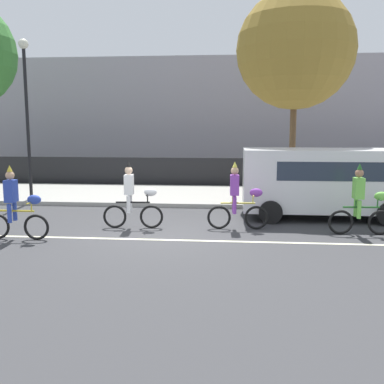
{
  "coord_description": "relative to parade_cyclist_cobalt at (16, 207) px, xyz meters",
  "views": [
    {
      "loc": [
        1.94,
        -11.59,
        2.92
      ],
      "look_at": [
        0.77,
        1.2,
        1.0
      ],
      "focal_mm": 42.0,
      "sensor_mm": 36.0,
      "label": 1
    }
  ],
  "objects": [
    {
      "name": "road_centre_line",
      "position": [
        3.56,
        0.29,
        -0.84
      ],
      "size": [
        36.0,
        0.14,
        0.01
      ],
      "primitive_type": "cube",
      "color": "beige",
      "rests_on": "ground"
    },
    {
      "name": "building_backdrop",
      "position": [
        4.98,
        18.79,
        2.53
      ],
      "size": [
        28.0,
        8.0,
        6.75
      ],
      "primitive_type": "cube",
      "color": "#99939E",
      "rests_on": "ground"
    },
    {
      "name": "parade_cyclist_cobalt",
      "position": [
        0.0,
        0.0,
        0.0
      ],
      "size": [
        1.72,
        0.5,
        1.92
      ],
      "color": "black",
      "rests_on": "ground"
    },
    {
      "name": "street_tree_near_lamp",
      "position": [
        7.76,
        6.76,
        4.84
      ],
      "size": [
        4.4,
        4.4,
        7.74
      ],
      "color": "brown",
      "rests_on": "sidewalk_curb"
    },
    {
      "name": "parade_cyclist_lime",
      "position": [
        8.94,
        1.34,
        0.0
      ],
      "size": [
        1.72,
        0.5,
        1.92
      ],
      "color": "black",
      "rests_on": "ground"
    },
    {
      "name": "parade_cyclist_zebra",
      "position": [
        2.7,
        1.53,
        0.0
      ],
      "size": [
        1.72,
        0.5,
        1.92
      ],
      "color": "black",
      "rests_on": "ground"
    },
    {
      "name": "ground_plane",
      "position": [
        3.56,
        0.79,
        -0.84
      ],
      "size": [
        80.0,
        80.0,
        0.0
      ],
      "primitive_type": "plane",
      "color": "#38383A"
    },
    {
      "name": "fence_line",
      "position": [
        3.56,
        10.19,
        -0.14
      ],
      "size": [
        40.0,
        0.08,
        1.4
      ],
      "primitive_type": "cube",
      "color": "black",
      "rests_on": "ground"
    },
    {
      "name": "parked_van_white",
      "position": [
        8.41,
        3.49,
        0.44
      ],
      "size": [
        5.0,
        2.22,
        2.18
      ],
      "color": "white",
      "rests_on": "ground"
    },
    {
      "name": "pedestrian_onlooker",
      "position": [
        9.96,
        6.81,
        0.17
      ],
      "size": [
        0.32,
        0.2,
        1.62
      ],
      "color": "#33333D",
      "rests_on": "sidewalk_curb"
    },
    {
      "name": "street_lamp_post",
      "position": [
        -2.13,
        5.43,
        3.15
      ],
      "size": [
        0.36,
        0.36,
        5.86
      ],
      "color": "black",
      "rests_on": "sidewalk_curb"
    },
    {
      "name": "parade_cyclist_purple",
      "position": [
        5.66,
        1.68,
        0.0
      ],
      "size": [
        1.72,
        0.5,
        1.92
      ],
      "color": "black",
      "rests_on": "ground"
    },
    {
      "name": "sidewalk_curb",
      "position": [
        3.56,
        7.29,
        -0.77
      ],
      "size": [
        60.0,
        5.0,
        0.15
      ],
      "primitive_type": "cube",
      "color": "#9E9B93",
      "rests_on": "ground"
    }
  ]
}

